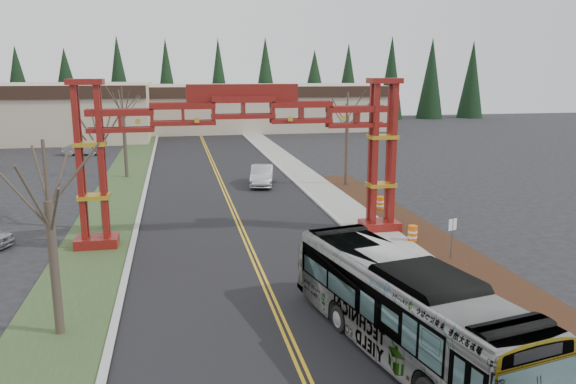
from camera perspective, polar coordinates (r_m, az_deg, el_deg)
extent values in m
cube|color=black|center=(38.62, -5.65, -1.75)|extent=(12.00, 110.00, 0.02)
cube|color=gold|center=(38.61, -5.83, -1.73)|extent=(0.12, 100.00, 0.01)
cube|color=gold|center=(38.63, -5.48, -1.72)|extent=(0.12, 100.00, 0.01)
cube|color=#AEAEA9|center=(39.66, 3.22, -1.24)|extent=(0.30, 110.00, 0.15)
cube|color=gray|center=(40.04, 5.23, -1.14)|extent=(2.60, 110.00, 0.14)
cube|color=black|center=(27.84, 19.41, -7.89)|extent=(2.60, 50.00, 0.12)
cube|color=#304824|center=(38.69, -17.53, -2.20)|extent=(4.00, 110.00, 0.08)
cube|color=#AEAEA9|center=(38.51, -14.80, -2.04)|extent=(0.30, 110.00, 0.15)
cube|color=#62130C|center=(31.92, -18.82, -4.83)|extent=(2.20, 1.60, 0.60)
cube|color=#62130C|center=(30.72, -20.47, 2.65)|extent=(0.28, 0.28, 8.00)
cube|color=#62130C|center=(30.56, -18.43, 2.75)|extent=(0.28, 0.28, 8.00)
cube|color=#62130C|center=(31.40, -20.28, 2.86)|extent=(0.28, 0.28, 8.00)
cube|color=#62130C|center=(31.25, -18.28, 2.96)|extent=(0.28, 0.28, 8.00)
cube|color=gold|center=(31.30, -19.13, -0.44)|extent=(1.60, 1.10, 0.22)
cube|color=gold|center=(30.84, -19.50, 4.64)|extent=(1.60, 1.10, 0.22)
cube|color=#62130C|center=(30.62, -19.92, 10.48)|extent=(1.80, 1.20, 0.30)
cube|color=#62130C|center=(33.69, 9.28, -3.43)|extent=(2.20, 1.60, 0.60)
cube|color=#62130C|center=(32.29, 8.84, 3.71)|extent=(0.28, 0.28, 8.00)
cube|color=#62130C|center=(32.69, 10.66, 3.75)|extent=(0.28, 0.28, 8.00)
cube|color=#62130C|center=(32.94, 8.43, 3.89)|extent=(0.28, 0.28, 8.00)
cube|color=#62130C|center=(33.33, 10.21, 3.93)|extent=(0.28, 0.28, 8.00)
cube|color=gold|center=(33.11, 9.43, 0.74)|extent=(1.60, 1.10, 0.22)
cube|color=gold|center=(32.68, 9.60, 5.56)|extent=(1.60, 1.10, 0.22)
cube|color=#62130C|center=(32.47, 9.80, 11.08)|extent=(1.80, 1.20, 0.30)
cube|color=#62130C|center=(30.58, -4.59, 8.81)|extent=(16.00, 0.90, 1.00)
cube|color=#62130C|center=(30.64, -4.56, 7.13)|extent=(16.00, 0.90, 0.60)
cube|color=maroon|center=(30.55, -4.61, 10.03)|extent=(6.00, 0.25, 0.90)
cube|color=#B7A58C|center=(93.49, -3.02, 8.67)|extent=(38.00, 20.00, 7.00)
cube|color=black|center=(83.39, -2.01, 10.11)|extent=(38.00, 0.40, 1.60)
cone|color=black|center=(107.50, -25.70, 9.57)|extent=(5.60, 5.60, 13.00)
cylinder|color=#382D26|center=(107.80, -25.42, 6.55)|extent=(0.80, 0.80, 1.60)
cone|color=black|center=(105.78, -21.17, 9.92)|extent=(5.60, 5.60, 13.00)
cylinder|color=#382D26|center=(106.08, -20.94, 6.85)|extent=(0.80, 0.80, 1.60)
cone|color=black|center=(104.72, -16.52, 10.22)|extent=(5.60, 5.60, 13.00)
cylinder|color=#382D26|center=(105.03, -16.33, 7.11)|extent=(0.80, 0.80, 1.60)
cone|color=black|center=(104.34, -11.79, 10.45)|extent=(5.60, 5.60, 13.00)
cylinder|color=#382D26|center=(104.65, -11.66, 7.34)|extent=(0.80, 0.80, 1.60)
cone|color=black|center=(104.66, -7.06, 10.62)|extent=(5.60, 5.60, 13.00)
cylinder|color=#382D26|center=(104.97, -6.98, 7.51)|extent=(0.80, 0.80, 1.60)
cone|color=black|center=(105.66, -2.38, 10.72)|extent=(5.60, 5.60, 13.00)
cylinder|color=#382D26|center=(105.97, -2.35, 7.63)|extent=(0.80, 0.80, 1.60)
cone|color=black|center=(107.33, 2.19, 10.74)|extent=(5.60, 5.60, 13.00)
cylinder|color=#382D26|center=(107.63, 2.16, 7.71)|extent=(0.80, 0.80, 1.60)
cone|color=black|center=(109.63, 6.59, 10.70)|extent=(5.60, 5.60, 13.00)
cylinder|color=#382D26|center=(109.93, 6.51, 7.73)|extent=(0.80, 0.80, 1.60)
cone|color=black|center=(112.53, 10.78, 10.61)|extent=(5.60, 5.60, 13.00)
cylinder|color=#382D26|center=(112.82, 10.66, 7.72)|extent=(0.80, 0.80, 1.60)
cone|color=black|center=(115.99, 14.74, 10.47)|extent=(5.60, 5.60, 13.00)
cylinder|color=#382D26|center=(116.26, 14.59, 7.66)|extent=(0.80, 0.80, 1.60)
cone|color=black|center=(119.94, 18.45, 10.29)|extent=(5.60, 5.60, 13.00)
cylinder|color=#382D26|center=(120.21, 18.27, 7.58)|extent=(0.80, 0.80, 1.60)
imported|color=#B6B9BE|center=(19.35, 11.75, -11.48)|extent=(4.91, 11.87, 3.22)
imported|color=#A5A8AD|center=(46.38, -2.67, 1.69)|extent=(2.66, 5.24, 1.65)
imported|color=#9B9FA2|center=(67.19, -20.12, 4.13)|extent=(4.32, 1.90, 1.38)
cylinder|color=#382D26|center=(21.49, -22.63, -7.27)|extent=(0.32, 0.32, 4.96)
cylinder|color=#382D26|center=(20.65, -23.42, 1.89)|extent=(0.12, 0.12, 2.21)
cylinder|color=#382D26|center=(34.79, -18.37, 0.62)|extent=(0.33, 0.33, 5.35)
cylinder|color=#382D26|center=(34.27, -18.79, 6.70)|extent=(0.12, 0.12, 2.28)
cylinder|color=#382D26|center=(51.34, -16.23, 4.68)|extent=(0.31, 0.31, 5.96)
cylinder|color=#382D26|center=(51.01, -16.50, 9.07)|extent=(0.12, 0.12, 2.11)
cylinder|color=#382D26|center=(46.06, 5.96, 4.12)|extent=(0.30, 0.30, 5.70)
cylinder|color=#382D26|center=(45.68, 6.07, 8.81)|extent=(0.11, 0.11, 2.04)
cylinder|color=#3F3F44|center=(29.17, 16.30, -4.67)|extent=(0.06, 0.06, 2.14)
cube|color=white|center=(28.96, 16.39, -3.20)|extent=(0.48, 0.17, 0.58)
cylinder|color=#E35F0C|center=(31.73, 12.54, -4.20)|extent=(0.51, 0.51, 0.97)
cylinder|color=white|center=(31.69, 12.55, -3.95)|extent=(0.53, 0.53, 0.12)
cylinder|color=white|center=(31.77, 12.52, -4.45)|extent=(0.53, 0.53, 0.12)
cylinder|color=#E35F0C|center=(35.32, 10.07, -2.44)|extent=(0.49, 0.49, 0.94)
cylinder|color=white|center=(35.29, 10.08, -2.22)|extent=(0.51, 0.51, 0.11)
cylinder|color=white|center=(35.36, 10.06, -2.66)|extent=(0.51, 0.51, 0.11)
cylinder|color=#E35F0C|center=(38.57, 9.38, -1.15)|extent=(0.50, 0.50, 0.96)
cylinder|color=white|center=(38.54, 9.38, -0.94)|extent=(0.52, 0.52, 0.12)
cylinder|color=white|center=(38.60, 9.37, -1.36)|extent=(0.52, 0.52, 0.12)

